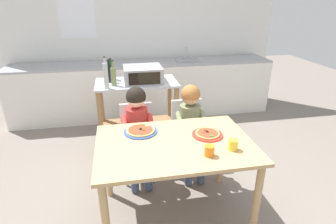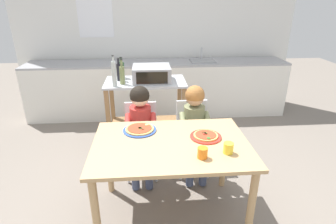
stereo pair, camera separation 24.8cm
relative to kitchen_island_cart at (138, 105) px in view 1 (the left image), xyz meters
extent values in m
plane|color=slate|center=(0.20, -0.19, -0.60)|extent=(11.07, 11.07, 0.00)
cube|color=white|center=(0.20, 1.53, 0.75)|extent=(4.68, 0.12, 2.70)
cube|color=white|center=(-0.78, 1.46, 1.05)|extent=(0.56, 0.01, 0.80)
cube|color=silver|center=(0.20, 1.12, -0.17)|extent=(4.21, 0.60, 0.87)
cube|color=#9E9EA3|center=(0.20, 1.12, 0.28)|extent=(4.21, 0.60, 0.03)
cube|color=gray|center=(0.94, 1.12, 0.29)|extent=(0.40, 0.33, 0.02)
cylinder|color=#B7BABF|center=(0.94, 1.24, 0.40)|extent=(0.02, 0.02, 0.20)
cube|color=#B7BABF|center=(0.00, 0.00, 0.30)|extent=(0.99, 0.54, 0.02)
cube|color=olive|center=(0.00, 0.00, -0.28)|extent=(0.91, 0.50, 0.02)
cube|color=olive|center=(-0.46, -0.23, -0.16)|extent=(0.05, 0.05, 0.88)
cube|color=olive|center=(0.46, -0.23, -0.16)|extent=(0.05, 0.05, 0.88)
cube|color=olive|center=(-0.46, 0.23, -0.16)|extent=(0.05, 0.05, 0.88)
cube|color=olive|center=(0.46, 0.23, -0.16)|extent=(0.05, 0.05, 0.88)
cube|color=#999BA0|center=(0.08, 0.00, 0.40)|extent=(0.46, 0.39, 0.19)
cube|color=black|center=(0.08, -0.20, 0.40)|extent=(0.37, 0.01, 0.14)
cylinder|color=black|center=(0.24, -0.21, 0.35)|extent=(0.02, 0.01, 0.02)
cylinder|color=black|center=(-0.32, 0.05, 0.41)|extent=(0.06, 0.06, 0.21)
cylinder|color=black|center=(-0.32, 0.05, 0.55)|extent=(0.03, 0.03, 0.06)
cylinder|color=black|center=(-0.32, 0.05, 0.58)|extent=(0.03, 0.03, 0.01)
cylinder|color=#ADB7B2|center=(-0.35, -0.20, 0.45)|extent=(0.05, 0.05, 0.29)
cylinder|color=#ADB7B2|center=(-0.35, -0.20, 0.63)|extent=(0.02, 0.02, 0.06)
cylinder|color=black|center=(-0.35, -0.20, 0.67)|extent=(0.02, 0.02, 0.01)
cylinder|color=#1E4723|center=(-0.30, 0.17, 0.41)|extent=(0.07, 0.07, 0.20)
cylinder|color=#1E4723|center=(-0.30, 0.17, 0.54)|extent=(0.03, 0.03, 0.06)
cylinder|color=black|center=(-0.30, 0.17, 0.57)|extent=(0.03, 0.03, 0.01)
cylinder|color=olive|center=(-0.27, -0.10, 0.41)|extent=(0.06, 0.06, 0.21)
cylinder|color=olive|center=(-0.27, -0.10, 0.56)|extent=(0.03, 0.03, 0.08)
cylinder|color=black|center=(-0.27, -0.10, 0.60)|extent=(0.03, 0.03, 0.01)
cube|color=tan|center=(0.20, -1.30, 0.14)|extent=(1.29, 0.89, 0.03)
cylinder|color=tan|center=(-0.38, -1.69, -0.24)|extent=(0.06, 0.06, 0.73)
cylinder|color=tan|center=(0.79, -1.69, -0.24)|extent=(0.06, 0.06, 0.73)
cylinder|color=tan|center=(-0.38, -0.92, -0.24)|extent=(0.06, 0.06, 0.73)
cylinder|color=tan|center=(0.79, -0.92, -0.24)|extent=(0.06, 0.06, 0.73)
cube|color=silver|center=(-0.06, -0.66, -0.16)|extent=(0.36, 0.36, 0.04)
cube|color=silver|center=(-0.06, -0.50, 0.03)|extent=(0.34, 0.03, 0.38)
cylinder|color=silver|center=(0.09, -0.81, -0.38)|extent=(0.03, 0.03, 0.42)
cylinder|color=silver|center=(-0.21, -0.81, -0.38)|extent=(0.03, 0.03, 0.42)
cylinder|color=silver|center=(0.09, -0.51, -0.38)|extent=(0.03, 0.03, 0.42)
cylinder|color=silver|center=(-0.21, -0.51, -0.38)|extent=(0.03, 0.03, 0.42)
cube|color=silver|center=(0.51, -0.65, -0.16)|extent=(0.36, 0.36, 0.04)
cube|color=silver|center=(0.51, -0.49, 0.03)|extent=(0.34, 0.03, 0.38)
cylinder|color=silver|center=(0.66, -0.80, -0.38)|extent=(0.03, 0.03, 0.42)
cylinder|color=silver|center=(0.36, -0.80, -0.38)|extent=(0.03, 0.03, 0.42)
cylinder|color=silver|center=(0.66, -0.50, -0.38)|extent=(0.03, 0.03, 0.42)
cylinder|color=silver|center=(0.36, -0.50, -0.38)|extent=(0.03, 0.03, 0.42)
cube|color=#424C6B|center=(0.01, -0.80, -0.12)|extent=(0.10, 0.30, 0.10)
cylinder|color=#424C6B|center=(0.01, -0.93, -0.36)|extent=(0.08, 0.08, 0.44)
cube|color=#424C6B|center=(-0.13, -0.80, -0.12)|extent=(0.10, 0.30, 0.10)
cylinder|color=#424C6B|center=(-0.13, -0.93, -0.36)|extent=(0.08, 0.08, 0.44)
cylinder|color=#BC332D|center=(0.07, -0.76, 0.09)|extent=(0.06, 0.26, 0.15)
cylinder|color=#BC332D|center=(-0.19, -0.76, 0.09)|extent=(0.06, 0.26, 0.15)
cylinder|color=#BC332D|center=(-0.06, -0.66, 0.05)|extent=(0.22, 0.22, 0.35)
sphere|color=beige|center=(-0.06, -0.66, 0.33)|extent=(0.19, 0.19, 0.19)
sphere|color=black|center=(-0.06, -0.66, 0.35)|extent=(0.20, 0.20, 0.20)
cube|color=#424C6B|center=(0.58, -0.79, -0.12)|extent=(0.10, 0.30, 0.10)
cylinder|color=#424C6B|center=(0.58, -0.92, -0.36)|extent=(0.08, 0.08, 0.44)
cube|color=#424C6B|center=(0.44, -0.79, -0.12)|extent=(0.10, 0.30, 0.10)
cylinder|color=#424C6B|center=(0.44, -0.92, -0.36)|extent=(0.08, 0.08, 0.44)
cylinder|color=#7A7F56|center=(0.64, -0.75, 0.08)|extent=(0.06, 0.26, 0.15)
cylinder|color=#7A7F56|center=(0.38, -0.75, 0.08)|extent=(0.06, 0.26, 0.15)
cylinder|color=#7A7F56|center=(0.51, -0.65, 0.05)|extent=(0.22, 0.22, 0.33)
sphere|color=tan|center=(0.51, -0.65, 0.32)|extent=(0.19, 0.19, 0.19)
sphere|color=#9E6633|center=(0.51, -0.65, 0.34)|extent=(0.20, 0.20, 0.20)
cylinder|color=#3356B7|center=(-0.06, -1.06, 0.16)|extent=(0.30, 0.30, 0.01)
cylinder|color=tan|center=(-0.06, -1.06, 0.17)|extent=(0.26, 0.26, 0.01)
cylinder|color=#B23D23|center=(-0.06, -1.06, 0.18)|extent=(0.22, 0.22, 0.00)
cylinder|color=maroon|center=(-0.06, -1.06, 0.19)|extent=(0.03, 0.03, 0.01)
cylinder|color=#563319|center=(-0.03, -1.09, 0.19)|extent=(0.02, 0.02, 0.01)
cylinder|color=#DBC666|center=(0.01, -1.00, 0.19)|extent=(0.03, 0.03, 0.01)
cylinder|color=#386628|center=(-0.05, -1.06, 0.19)|extent=(0.03, 0.03, 0.01)
cylinder|color=red|center=(0.51, -1.23, 0.16)|extent=(0.27, 0.27, 0.01)
cylinder|color=tan|center=(0.51, -1.23, 0.17)|extent=(0.21, 0.21, 0.01)
cylinder|color=#B23D23|center=(0.51, -1.23, 0.18)|extent=(0.18, 0.18, 0.00)
cylinder|color=#386628|center=(0.51, -1.21, 0.19)|extent=(0.03, 0.03, 0.01)
cylinder|color=#563319|center=(0.50, -1.20, 0.19)|extent=(0.03, 0.03, 0.01)
cylinder|color=#386628|center=(0.52, -1.30, 0.19)|extent=(0.03, 0.03, 0.01)
cylinder|color=maroon|center=(0.50, -1.22, 0.19)|extent=(0.03, 0.03, 0.01)
cylinder|color=orange|center=(0.42, -1.55, 0.20)|extent=(0.08, 0.08, 0.08)
cylinder|color=yellow|center=(0.63, -1.50, 0.20)|extent=(0.08, 0.08, 0.09)
camera|label=1|loc=(-0.22, -3.25, 1.27)|focal=29.27mm
camera|label=2|loc=(0.02, -3.28, 1.27)|focal=29.27mm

